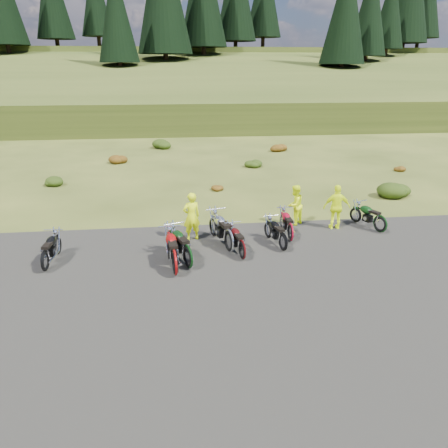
{
  "coord_description": "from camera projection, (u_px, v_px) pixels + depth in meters",
  "views": [
    {
      "loc": [
        -2.56,
        -12.64,
        6.09
      ],
      "look_at": [
        -0.92,
        1.21,
        1.04
      ],
      "focal_mm": 35.0,
      "sensor_mm": 36.0,
      "label": 1
    }
  ],
  "objects": [
    {
      "name": "motorcycle_1",
      "position": [
        175.0,
        275.0,
        13.52
      ],
      "size": [
        0.99,
        2.33,
        1.18
      ],
      "primitive_type": null,
      "rotation": [
        0.0,
        0.0,
        1.68
      ],
      "color": "maroon",
      "rests_on": "ground"
    },
    {
      "name": "motorcycle_0",
      "position": [
        47.0,
        271.0,
        13.77
      ],
      "size": [
        0.77,
        1.96,
        1.01
      ],
      "primitive_type": null,
      "rotation": [
        0.0,
        0.0,
        1.5
      ],
      "color": "black",
      "rests_on": "ground"
    },
    {
      "name": "motorcycle_5",
      "position": [
        283.0,
        251.0,
        15.28
      ],
      "size": [
        1.0,
        1.96,
        0.98
      ],
      "primitive_type": null,
      "rotation": [
        0.0,
        0.0,
        1.78
      ],
      "color": "black",
      "rests_on": "ground"
    },
    {
      "name": "shrub_3",
      "position": [
        163.0,
        143.0,
        34.08
      ],
      "size": [
        1.56,
        1.56,
        0.92
      ],
      "primitive_type": "ellipsoid",
      "color": "#1E340D",
      "rests_on": "ground"
    },
    {
      "name": "motorcycle_4",
      "position": [
        242.0,
        259.0,
        14.61
      ],
      "size": [
        0.95,
        1.94,
        0.98
      ],
      "primitive_type": null,
      "rotation": [
        0.0,
        0.0,
        1.75
      ],
      "color": "#410A0C",
      "rests_on": "ground"
    },
    {
      "name": "ground",
      "position": [
        257.0,
        266.0,
        14.16
      ],
      "size": [
        300.0,
        300.0,
        0.0
      ],
      "primitive_type": "plane",
      "color": "#334015",
      "rests_on": "ground"
    },
    {
      "name": "gravel_pad",
      "position": [
        270.0,
        296.0,
        12.29
      ],
      "size": [
        20.0,
        12.0,
        0.04
      ],
      "primitive_type": "cube",
      "color": "black",
      "rests_on": "ground"
    },
    {
      "name": "conifer_26",
      "position": [
        346.0,
        8.0,
        57.68
      ],
      "size": [
        6.16,
        6.16,
        16.0
      ],
      "color": "black",
      "rests_on": "ground"
    },
    {
      "name": "person_middle",
      "position": [
        192.0,
        217.0,
        15.93
      ],
      "size": [
        0.76,
        0.62,
        1.8
      ],
      "primitive_type": "imported",
      "rotation": [
        0.0,
        0.0,
        3.47
      ],
      "color": "#DCF10C",
      "rests_on": "ground"
    },
    {
      "name": "motorcycle_3",
      "position": [
        229.0,
        252.0,
        15.17
      ],
      "size": [
        1.34,
        2.44,
        1.21
      ],
      "primitive_type": null,
      "rotation": [
        0.0,
        0.0,
        1.83
      ],
      "color": "#AEAFB3",
      "rests_on": "ground"
    },
    {
      "name": "hill_plateau",
      "position": [
        180.0,
        90.0,
        116.87
      ],
      "size": [
        300.0,
        90.0,
        9.17
      ],
      "primitive_type": "cube",
      "color": "#324115",
      "rests_on": "ground"
    },
    {
      "name": "motorcycle_2",
      "position": [
        188.0,
        268.0,
        13.98
      ],
      "size": [
        1.42,
        2.3,
        1.14
      ],
      "primitive_type": null,
      "rotation": [
        0.0,
        0.0,
        1.91
      ],
      "color": "black",
      "rests_on": "ground"
    },
    {
      "name": "shrub_8",
      "position": [
        398.0,
        167.0,
        26.9
      ],
      "size": [
        0.77,
        0.77,
        0.45
      ],
      "primitive_type": "ellipsoid",
      "color": "#60270C",
      "rests_on": "ground"
    },
    {
      "name": "person_right_b",
      "position": [
        337.0,
        208.0,
        17.06
      ],
      "size": [
        1.08,
        0.54,
        1.77
      ],
      "primitive_type": "imported",
      "rotation": [
        0.0,
        0.0,
        3.04
      ],
      "color": "#DCF10C",
      "rests_on": "ground"
    },
    {
      "name": "conifer_28",
      "position": [
        390.0,
        9.0,
        69.74
      ],
      "size": [
        5.28,
        5.28,
        14.0
      ],
      "color": "black",
      "rests_on": "ground"
    },
    {
      "name": "motorcycle_7",
      "position": [
        379.0,
        233.0,
        16.96
      ],
      "size": [
        1.34,
        2.02,
        1.01
      ],
      "primitive_type": null,
      "rotation": [
        0.0,
        0.0,
        1.97
      ],
      "color": "black",
      "rests_on": "ground"
    },
    {
      "name": "shrub_1",
      "position": [
        52.0,
        180.0,
        23.6
      ],
      "size": [
        1.03,
        1.03,
        0.61
      ],
      "primitive_type": "ellipsoid",
      "color": "#1E340D",
      "rests_on": "ground"
    },
    {
      "name": "shrub_7",
      "position": [
        395.0,
        187.0,
        21.55
      ],
      "size": [
        1.56,
        1.56,
        0.92
      ],
      "primitive_type": "ellipsoid",
      "color": "#1E340D",
      "rests_on": "ground"
    },
    {
      "name": "shrub_4",
      "position": [
        216.0,
        186.0,
        22.63
      ],
      "size": [
        0.77,
        0.77,
        0.45
      ],
      "primitive_type": "ellipsoid",
      "color": "#60270C",
      "rests_on": "ground"
    },
    {
      "name": "shrub_2",
      "position": [
        118.0,
        158.0,
        28.84
      ],
      "size": [
        1.3,
        1.3,
        0.77
      ],
      "primitive_type": "ellipsoid",
      "color": "#60270C",
      "rests_on": "ground"
    },
    {
      "name": "conifer_27",
      "position": [
        370.0,
        8.0,
        63.71
      ],
      "size": [
        5.72,
        5.72,
        15.0
      ],
      "color": "black",
      "rests_on": "ground"
    },
    {
      "name": "conifer_21",
      "position": [
        116.0,
        12.0,
        55.57
      ],
      "size": [
        5.28,
        5.28,
        14.0
      ],
      "color": "black",
      "rests_on": "ground"
    },
    {
      "name": "shrub_6",
      "position": [
        278.0,
        146.0,
        33.11
      ],
      "size": [
        1.3,
        1.3,
        0.77
      ],
      "primitive_type": "ellipsoid",
      "color": "#60270C",
      "rests_on": "ground"
    },
    {
      "name": "person_right_a",
      "position": [
        295.0,
        206.0,
        17.53
      ],
      "size": [
        1.01,
        0.99,
        1.64
      ],
      "primitive_type": "imported",
      "rotation": [
        0.0,
        0.0,
        3.86
      ],
      "color": "#DCF10C",
      "rests_on": "ground"
    },
    {
      "name": "hill_slope",
      "position": [
        189.0,
        113.0,
        60.84
      ],
      "size": [
        300.0,
        45.97,
        9.37
      ],
      "primitive_type": null,
      "rotation": [
        0.14,
        0.0,
        0.0
      ],
      "color": "#324115",
      "rests_on": "ground"
    },
    {
      "name": "shrub_5",
      "position": [
        253.0,
        163.0,
        27.87
      ],
      "size": [
        1.03,
        1.03,
        0.61
      ],
      "primitive_type": "ellipsoid",
      "color": "#1E340D",
      "rests_on": "ground"
    },
    {
      "name": "motorcycle_6",
      "position": [
        290.0,
        241.0,
        16.13
      ],
      "size": [
        0.64,
        1.89,
        0.99
      ],
      "primitive_type": null,
      "rotation": [
        0.0,
        0.0,
        1.57
      ],
      "color": "maroon",
      "rests_on": "ground"
    }
  ]
}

